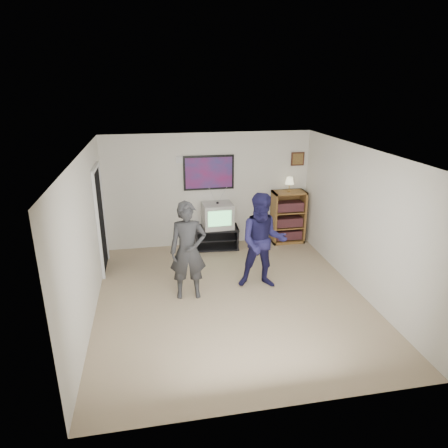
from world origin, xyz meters
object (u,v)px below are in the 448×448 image
object	(u,v)px
person_tall	(188,251)
crt_television	(218,215)
person_short	(263,242)
bookshelf	(288,217)
media_stand	(216,237)

from	to	relation	value
person_tall	crt_television	bearing A→B (deg)	70.32
person_tall	person_short	bearing A→B (deg)	8.07
bookshelf	person_short	size ratio (longest dim) A/B	0.69
bookshelf	person_short	xyz separation A→B (m)	(-1.16, -1.95, 0.27)
media_stand	person_tall	size ratio (longest dim) A/B	0.59
media_stand	crt_television	distance (m)	0.51
media_stand	person_short	world-z (taller)	person_short
media_stand	person_short	distance (m)	2.07
crt_television	person_short	world-z (taller)	person_short
media_stand	crt_television	world-z (taller)	crt_television
bookshelf	person_tall	distance (m)	3.24
crt_television	bookshelf	world-z (taller)	bookshelf
media_stand	bookshelf	xyz separation A→B (m)	(1.66, 0.05, 0.36)
crt_television	person_tall	size ratio (longest dim) A/B	0.38
media_stand	crt_television	bearing A→B (deg)	4.14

